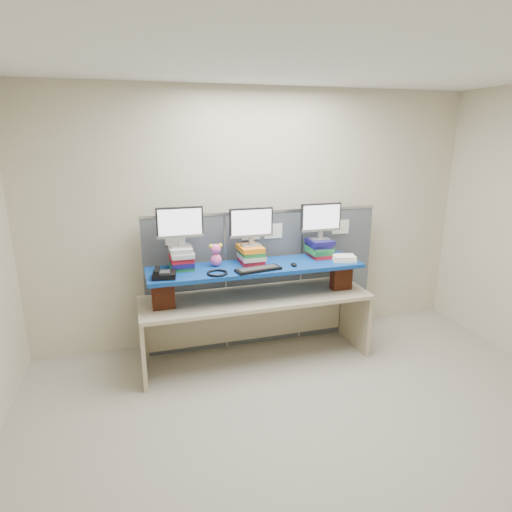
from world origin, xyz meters
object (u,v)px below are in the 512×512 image
object	(u,v)px
desk	(256,309)
blue_board	(256,267)
monitor_left	(180,224)
desk_phone	(163,274)
monitor_right	(321,219)
monitor_center	(251,224)
keyboard	(258,269)

from	to	relation	value
desk	blue_board	world-z (taller)	blue_board
monitor_left	blue_board	bearing A→B (deg)	-9.31
blue_board	desk_phone	world-z (taller)	desk_phone
monitor_left	monitor_right	xyz separation A→B (m)	(1.47, 0.02, -0.03)
desk	monitor_right	bearing A→B (deg)	9.02
monitor_center	desk_phone	bearing A→B (deg)	-165.34
blue_board	keyboard	bearing A→B (deg)	-99.12
monitor_left	monitor_center	world-z (taller)	monitor_left
desk_phone	keyboard	bearing A→B (deg)	5.37
keyboard	desk_phone	xyz separation A→B (m)	(-0.90, 0.03, 0.02)
monitor_right	keyboard	xyz separation A→B (m)	(-0.77, -0.29, -0.40)
blue_board	desk_phone	bearing A→B (deg)	-172.65
monitor_center	keyboard	distance (m)	0.48
desk	keyboard	distance (m)	0.51
monitor_center	monitor_left	bearing A→B (deg)	180.00
monitor_right	desk_phone	bearing A→B (deg)	-171.90
keyboard	monitor_left	bearing A→B (deg)	148.92
keyboard	desk_phone	world-z (taller)	desk_phone
monitor_right	monitor_left	bearing A→B (deg)	-180.00
blue_board	monitor_center	distance (m)	0.43
blue_board	monitor_left	distance (m)	0.86
desk	monitor_center	bearing A→B (deg)	97.37
blue_board	monitor_center	xyz separation A→B (m)	(-0.02, 0.12, 0.42)
desk	monitor_right	size ratio (longest dim) A/B	5.28
monitor_right	keyboard	world-z (taller)	monitor_right
monitor_center	monitor_right	distance (m)	0.76
blue_board	keyboard	xyz separation A→B (m)	(-0.02, -0.16, 0.03)
desk	desk_phone	distance (m)	1.06
keyboard	monitor_center	bearing A→B (deg)	78.76
blue_board	monitor_left	bearing A→B (deg)	170.69
blue_board	keyboard	size ratio (longest dim) A/B	4.62
blue_board	monitor_left	size ratio (longest dim) A/B	4.82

